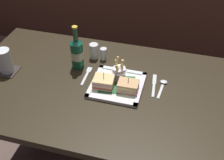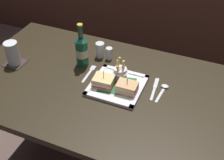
{
  "view_description": "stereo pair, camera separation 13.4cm",
  "coord_description": "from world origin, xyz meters",
  "px_view_note": "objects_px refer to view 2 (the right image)",
  "views": [
    {
      "loc": [
        0.3,
        -0.99,
        1.62
      ],
      "look_at": [
        0.02,
        0.01,
        0.77
      ],
      "focal_mm": 46.31,
      "sensor_mm": 36.0,
      "label": 1
    },
    {
      "loc": [
        0.42,
        -0.95,
        1.62
      ],
      "look_at": [
        0.02,
        0.01,
        0.77
      ],
      "focal_mm": 46.31,
      "sensor_mm": 36.0,
      "label": 2
    }
  ],
  "objects_px": {
    "sandwich_half_left": "(104,81)",
    "water_glass": "(13,55)",
    "fork": "(89,73)",
    "knife": "(155,88)",
    "spoon": "(164,89)",
    "fries_cup": "(120,72)",
    "sandwich_half_right": "(127,88)",
    "dining_table": "(107,109)",
    "square_plate": "(117,86)",
    "pepper_shaker": "(109,54)",
    "beer_bottle": "(82,50)",
    "salt_shaker": "(100,51)"
  },
  "relations": [
    {
      "from": "sandwich_half_left",
      "to": "fork",
      "type": "bearing_deg",
      "value": 147.95
    },
    {
      "from": "water_glass",
      "to": "beer_bottle",
      "type": "bearing_deg",
      "value": 21.86
    },
    {
      "from": "sandwich_half_left",
      "to": "water_glass",
      "type": "height_order",
      "value": "water_glass"
    },
    {
      "from": "knife",
      "to": "salt_shaker",
      "type": "height_order",
      "value": "salt_shaker"
    },
    {
      "from": "beer_bottle",
      "to": "knife",
      "type": "height_order",
      "value": "beer_bottle"
    },
    {
      "from": "square_plate",
      "to": "water_glass",
      "type": "relative_size",
      "value": 1.98
    },
    {
      "from": "square_plate",
      "to": "water_glass",
      "type": "distance_m",
      "value": 0.56
    },
    {
      "from": "sandwich_half_left",
      "to": "sandwich_half_right",
      "type": "bearing_deg",
      "value": 0.0
    },
    {
      "from": "square_plate",
      "to": "fries_cup",
      "type": "distance_m",
      "value": 0.07
    },
    {
      "from": "dining_table",
      "to": "knife",
      "type": "xyz_separation_m",
      "value": [
        0.21,
        0.08,
        0.15
      ]
    },
    {
      "from": "sandwich_half_right",
      "to": "spoon",
      "type": "distance_m",
      "value": 0.18
    },
    {
      "from": "knife",
      "to": "pepper_shaker",
      "type": "xyz_separation_m",
      "value": [
        -0.29,
        0.14,
        0.03
      ]
    },
    {
      "from": "knife",
      "to": "spoon",
      "type": "relative_size",
      "value": 1.24
    },
    {
      "from": "fork",
      "to": "square_plate",
      "type": "bearing_deg",
      "value": -14.75
    },
    {
      "from": "sandwich_half_left",
      "to": "sandwich_half_right",
      "type": "distance_m",
      "value": 0.12
    },
    {
      "from": "beer_bottle",
      "to": "fries_cup",
      "type": "bearing_deg",
      "value": -12.89
    },
    {
      "from": "water_glass",
      "to": "spoon",
      "type": "height_order",
      "value": "water_glass"
    },
    {
      "from": "fork",
      "to": "water_glass",
      "type": "bearing_deg",
      "value": -168.9
    },
    {
      "from": "fork",
      "to": "salt_shaker",
      "type": "height_order",
      "value": "salt_shaker"
    },
    {
      "from": "square_plate",
      "to": "salt_shaker",
      "type": "bearing_deg",
      "value": 132.03
    },
    {
      "from": "square_plate",
      "to": "water_glass",
      "type": "height_order",
      "value": "water_glass"
    },
    {
      "from": "fries_cup",
      "to": "beer_bottle",
      "type": "distance_m",
      "value": 0.24
    },
    {
      "from": "fork",
      "to": "salt_shaker",
      "type": "relative_size",
      "value": 1.73
    },
    {
      "from": "dining_table",
      "to": "beer_bottle",
      "type": "bearing_deg",
      "value": 148.4
    },
    {
      "from": "salt_shaker",
      "to": "sandwich_half_right",
      "type": "bearing_deg",
      "value": -43.25
    },
    {
      "from": "fries_cup",
      "to": "fork",
      "type": "height_order",
      "value": "fries_cup"
    },
    {
      "from": "spoon",
      "to": "pepper_shaker",
      "type": "distance_m",
      "value": 0.36
    },
    {
      "from": "water_glass",
      "to": "salt_shaker",
      "type": "relative_size",
      "value": 1.48
    },
    {
      "from": "sandwich_half_right",
      "to": "spoon",
      "type": "xyz_separation_m",
      "value": [
        0.15,
        0.09,
        -0.03
      ]
    },
    {
      "from": "sandwich_half_right",
      "to": "spoon",
      "type": "relative_size",
      "value": 0.72
    },
    {
      "from": "salt_shaker",
      "to": "beer_bottle",
      "type": "bearing_deg",
      "value": -118.87
    },
    {
      "from": "sandwich_half_right",
      "to": "knife",
      "type": "distance_m",
      "value": 0.14
    },
    {
      "from": "sandwich_half_left",
      "to": "water_glass",
      "type": "relative_size",
      "value": 0.81
    },
    {
      "from": "dining_table",
      "to": "spoon",
      "type": "height_order",
      "value": "spoon"
    },
    {
      "from": "knife",
      "to": "dining_table",
      "type": "bearing_deg",
      "value": -160.48
    },
    {
      "from": "beer_bottle",
      "to": "sandwich_half_left",
      "type": "bearing_deg",
      "value": -35.23
    },
    {
      "from": "sandwich_half_right",
      "to": "spoon",
      "type": "height_order",
      "value": "sandwich_half_right"
    },
    {
      "from": "square_plate",
      "to": "sandwich_half_left",
      "type": "xyz_separation_m",
      "value": [
        -0.06,
        -0.02,
        0.03
      ]
    },
    {
      "from": "spoon",
      "to": "pepper_shaker",
      "type": "height_order",
      "value": "pepper_shaker"
    },
    {
      "from": "salt_shaker",
      "to": "pepper_shaker",
      "type": "xyz_separation_m",
      "value": [
        0.05,
        -0.0,
        -0.01
      ]
    },
    {
      "from": "sandwich_half_left",
      "to": "spoon",
      "type": "relative_size",
      "value": 0.75
    },
    {
      "from": "sandwich_half_right",
      "to": "beer_bottle",
      "type": "bearing_deg",
      "value": 157.0
    },
    {
      "from": "sandwich_half_left",
      "to": "pepper_shaker",
      "type": "height_order",
      "value": "sandwich_half_left"
    },
    {
      "from": "dining_table",
      "to": "fries_cup",
      "type": "xyz_separation_m",
      "value": [
        0.04,
        0.06,
        0.21
      ]
    },
    {
      "from": "water_glass",
      "to": "knife",
      "type": "bearing_deg",
      "value": 7.22
    },
    {
      "from": "fries_cup",
      "to": "salt_shaker",
      "type": "height_order",
      "value": "fries_cup"
    },
    {
      "from": "sandwich_half_left",
      "to": "water_glass",
      "type": "distance_m",
      "value": 0.5
    },
    {
      "from": "dining_table",
      "to": "salt_shaker",
      "type": "xyz_separation_m",
      "value": [
        -0.13,
        0.21,
        0.19
      ]
    },
    {
      "from": "knife",
      "to": "spoon",
      "type": "distance_m",
      "value": 0.04
    },
    {
      "from": "sandwich_half_left",
      "to": "beer_bottle",
      "type": "height_order",
      "value": "beer_bottle"
    }
  ]
}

